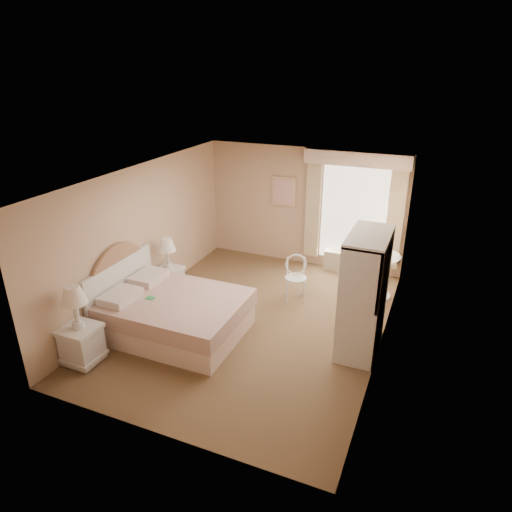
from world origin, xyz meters
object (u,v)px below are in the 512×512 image
at_px(nightstand_near, 80,335).
at_px(round_table, 377,269).
at_px(armoire, 364,303).
at_px(bed, 170,312).
at_px(nightstand_far, 169,274).
at_px(cafe_chair, 296,274).

height_order(nightstand_near, round_table, nightstand_near).
height_order(nightstand_near, armoire, armoire).
bearing_deg(round_table, armoire, -88.02).
bearing_deg(armoire, round_table, 91.98).
distance_m(nightstand_near, round_table, 5.20).
bearing_deg(bed, nightstand_far, 123.04).
distance_m(nightstand_far, round_table, 3.87).
relative_size(bed, cafe_chair, 2.57).
distance_m(bed, armoire, 3.05).
xyz_separation_m(round_table, cafe_chair, (-1.37, -0.65, -0.07)).
xyz_separation_m(nightstand_near, nightstand_far, (0.00, 2.31, -0.04)).
relative_size(bed, round_table, 2.59).
height_order(bed, round_table, bed).
height_order(bed, armoire, armoire).
xyz_separation_m(cafe_chair, armoire, (1.43, -1.16, 0.29)).
relative_size(bed, nightstand_near, 1.75).
xyz_separation_m(nightstand_near, armoire, (3.65, 1.95, 0.31)).
height_order(cafe_chair, armoire, armoire).
distance_m(bed, round_table, 3.85).
bearing_deg(nightstand_far, round_table, 21.97).
relative_size(nightstand_near, armoire, 0.66).
relative_size(bed, nightstand_far, 1.94).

